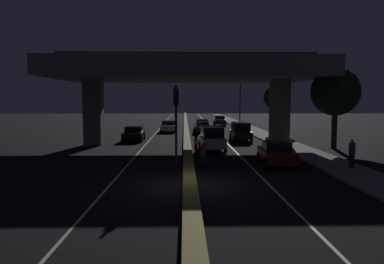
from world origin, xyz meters
TOP-DOWN VIEW (x-y plane):
  - ground_plane at (0.00, 0.00)m, footprint 200.00×200.00m
  - lane_line_left_inner at (-3.81, 35.00)m, footprint 0.12×126.00m
  - lane_line_right_inner at (3.81, 35.00)m, footprint 0.12×126.00m
  - median_divider at (0.00, 35.00)m, footprint 0.64×126.00m
  - sidewalk_right at (9.00, 28.00)m, footprint 2.81×126.00m
  - elevated_overpass at (0.00, 16.41)m, footprint 23.47×12.39m
  - traffic_light_left_of_median at (-0.72, 3.80)m, footprint 0.30×0.49m
  - street_lamp at (7.88, 38.85)m, footprint 2.41×0.32m
  - car_dark_red_lead at (5.41, 5.03)m, footprint 2.04×4.19m
  - car_white_second at (2.01, 12.52)m, footprint 2.11×4.17m
  - car_dark_green_third at (5.46, 19.94)m, footprint 1.94×4.01m
  - car_dark_green_fourth at (1.96, 28.67)m, footprint 1.92×4.77m
  - car_black_fifth at (2.22, 34.59)m, footprint 2.06×4.14m
  - car_dark_green_sixth at (5.44, 42.48)m, footprint 1.99×4.71m
  - car_black_lead_oncoming at (-5.32, 19.80)m, footprint 2.06×4.11m
  - car_white_second_oncoming at (-2.25, 30.55)m, footprint 2.06×4.46m
  - motorcycle_blue_filtering_near at (0.90, 4.86)m, footprint 0.33×1.82m
  - motorcycle_red_filtering_mid at (0.63, 10.76)m, footprint 0.33×1.98m
  - pedestrian_on_sidewalk at (9.54, 3.77)m, footprint 0.38×0.38m
  - roadside_tree_kerbside_near at (12.32, 13.31)m, footprint 4.02×4.02m
  - roadside_tree_kerbside_mid at (11.19, 29.02)m, footprint 3.04×3.04m

SIDE VIEW (x-z plane):
  - ground_plane at x=0.00m, z-range 0.00..0.00m
  - lane_line_left_inner at x=-3.81m, z-range 0.00..0.00m
  - lane_line_right_inner at x=3.81m, z-range 0.00..0.00m
  - sidewalk_right at x=9.00m, z-range 0.00..0.13m
  - median_divider at x=0.00m, z-range 0.00..0.32m
  - motorcycle_red_filtering_mid at x=0.63m, z-range -0.10..1.28m
  - motorcycle_blue_filtering_near at x=0.90m, z-range -0.11..1.33m
  - car_dark_green_fourth at x=1.96m, z-range 0.01..1.46m
  - car_white_second_oncoming at x=-2.25m, z-range 0.04..1.45m
  - car_black_fifth at x=2.22m, z-range 0.04..1.45m
  - car_black_lead_oncoming at x=-5.32m, z-range 0.04..1.47m
  - car_dark_red_lead at x=5.41m, z-range 0.00..1.54m
  - car_dark_green_sixth at x=5.44m, z-range 0.00..1.59m
  - pedestrian_on_sidewalk at x=9.54m, z-range 0.12..1.77m
  - car_dark_green_third at x=5.46m, z-range 0.04..1.89m
  - car_white_second at x=2.01m, z-range 0.05..1.96m
  - traffic_light_left_of_median at x=-0.72m, z-range 0.89..5.78m
  - roadside_tree_kerbside_mid at x=11.19m, z-range 1.43..7.43m
  - roadside_tree_kerbside_near at x=12.32m, z-range 1.35..8.13m
  - street_lamp at x=7.88m, z-range 0.76..9.63m
  - elevated_overpass at x=0.00m, z-range 2.30..10.70m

